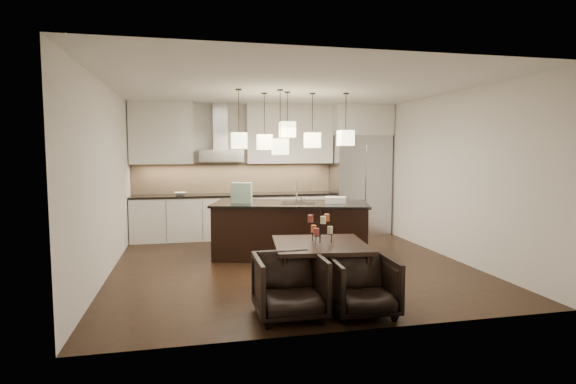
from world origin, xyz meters
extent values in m
cube|color=black|center=(0.00, 0.00, -0.01)|extent=(5.50, 5.50, 0.02)
cube|color=white|center=(0.00, 0.00, 2.81)|extent=(5.50, 5.50, 0.02)
cube|color=silver|center=(0.00, 2.76, 1.40)|extent=(5.50, 0.02, 2.80)
cube|color=silver|center=(0.00, -2.76, 1.40)|extent=(5.50, 0.02, 2.80)
cube|color=silver|center=(-2.76, 0.00, 1.40)|extent=(0.02, 5.50, 2.80)
cube|color=silver|center=(2.76, 0.00, 1.40)|extent=(0.02, 5.50, 2.80)
cube|color=#B7B7BA|center=(2.10, 2.38, 1.07)|extent=(1.20, 0.72, 2.15)
cube|color=silver|center=(2.10, 2.38, 2.47)|extent=(1.26, 0.72, 0.65)
cube|color=silver|center=(-0.62, 2.43, 0.44)|extent=(4.21, 0.62, 0.88)
cube|color=black|center=(-0.62, 2.43, 0.90)|extent=(4.21, 0.66, 0.04)
cube|color=#D3B48B|center=(-0.62, 2.73, 1.24)|extent=(4.21, 0.02, 0.63)
cube|color=silver|center=(-2.10, 2.57, 2.17)|extent=(1.25, 0.35, 1.25)
cube|color=silver|center=(0.55, 2.57, 2.17)|extent=(1.85, 0.35, 1.25)
cube|color=#B7B7BA|center=(-0.93, 2.48, 1.72)|extent=(0.90, 0.52, 0.24)
cube|color=#B7B7BA|center=(-0.93, 2.59, 2.32)|extent=(0.30, 0.28, 0.96)
imported|color=silver|center=(-1.75, 2.38, 0.95)|extent=(0.27, 0.27, 0.06)
cube|color=black|center=(0.11, 0.53, 0.45)|extent=(2.72, 1.68, 0.89)
cube|color=black|center=(0.11, 0.53, 0.91)|extent=(2.82, 1.78, 0.04)
cube|color=#2B6A3C|center=(-0.70, 0.68, 1.11)|extent=(0.38, 0.27, 0.35)
cube|color=silver|center=(0.86, 0.33, 0.99)|extent=(0.40, 0.33, 0.10)
cylinder|color=beige|center=(0.13, -1.63, 0.84)|extent=(0.08, 0.08, 0.09)
cylinder|color=orange|center=(-0.04, -1.50, 0.84)|extent=(0.08, 0.08, 0.09)
cylinder|color=brown|center=(-0.07, -1.72, 0.84)|extent=(0.08, 0.08, 0.09)
cylinder|color=orange|center=(0.12, -1.55, 0.98)|extent=(0.08, 0.08, 0.09)
cylinder|color=brown|center=(-0.11, -1.59, 0.98)|extent=(0.08, 0.08, 0.09)
cylinder|color=beige|center=(0.01, -1.74, 0.98)|extent=(0.08, 0.08, 0.09)
imported|color=black|center=(-0.52, -2.24, 0.35)|extent=(0.75, 0.77, 0.70)
imported|color=black|center=(0.30, -2.34, 0.32)|extent=(0.73, 0.75, 0.65)
cube|color=beige|center=(-0.77, 0.35, 1.98)|extent=(0.24, 0.24, 0.26)
cube|color=beige|center=(-0.29, 0.73, 1.97)|extent=(0.24, 0.24, 0.26)
cube|color=beige|center=(0.05, 0.50, 2.17)|extent=(0.24, 0.24, 0.26)
cube|color=beige|center=(0.51, 0.58, 2.00)|extent=(0.24, 0.24, 0.26)
cube|color=beige|center=(1.07, 0.45, 2.04)|extent=(0.24, 0.24, 0.26)
cube|color=beige|center=(-0.12, 0.26, 1.89)|extent=(0.24, 0.24, 0.26)
camera|label=1|loc=(-1.57, -6.91, 1.82)|focal=28.00mm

